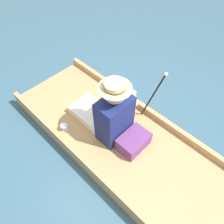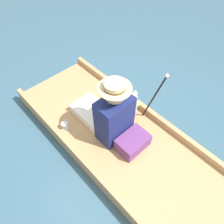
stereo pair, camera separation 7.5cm
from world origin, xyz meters
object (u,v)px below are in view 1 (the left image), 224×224
at_px(seated_person, 109,114).
at_px(walking_cane, 154,93).
at_px(wine_glass, 64,127).
at_px(teddy_bear, 129,105).

height_order(seated_person, walking_cane, seated_person).
distance_m(seated_person, wine_glass, 0.61).
relative_size(wine_glass, walking_cane, 0.12).
bearing_deg(seated_person, walking_cane, -19.71).
xyz_separation_m(teddy_bear, walking_cane, (0.14, -0.23, 0.29)).
bearing_deg(seated_person, wine_glass, 142.84).
relative_size(teddy_bear, walking_cane, 0.51).
height_order(teddy_bear, walking_cane, walking_cane).
xyz_separation_m(seated_person, teddy_bear, (0.34, -0.02, -0.12)).
distance_m(seated_person, walking_cane, 0.57).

